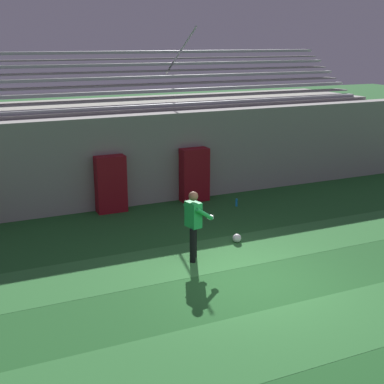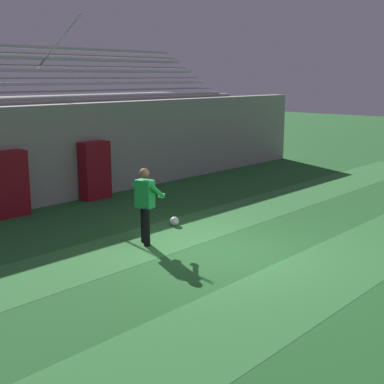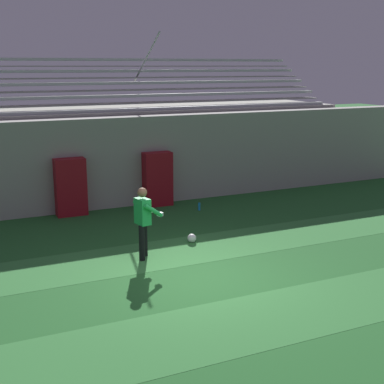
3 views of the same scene
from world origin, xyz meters
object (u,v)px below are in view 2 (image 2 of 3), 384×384
(goalkeeper, at_px, (145,201))
(soccer_ball, at_px, (174,221))
(padding_pillar_gate_left, at_px, (10,184))
(water_bottle, at_px, (144,195))
(padding_pillar_gate_right, at_px, (95,170))

(goalkeeper, xyz_separation_m, soccer_ball, (1.47, 0.55, -0.84))
(padding_pillar_gate_left, distance_m, water_bottle, 3.91)
(padding_pillar_gate_left, relative_size, goalkeeper, 1.02)
(goalkeeper, distance_m, soccer_ball, 1.78)
(padding_pillar_gate_right, bearing_deg, water_bottle, -49.59)
(goalkeeper, bearing_deg, water_bottle, 47.72)
(soccer_ball, bearing_deg, water_bottle, 61.12)
(soccer_ball, height_order, water_bottle, water_bottle)
(soccer_ball, xyz_separation_m, water_bottle, (1.49, 2.69, 0.01))
(padding_pillar_gate_right, relative_size, soccer_ball, 7.75)
(padding_pillar_gate_right, relative_size, water_bottle, 7.11)
(soccer_ball, bearing_deg, padding_pillar_gate_right, 81.75)
(goalkeeper, bearing_deg, padding_pillar_gate_right, 65.11)
(padding_pillar_gate_right, xyz_separation_m, soccer_ball, (-0.55, -3.79, -0.74))
(padding_pillar_gate_right, relative_size, goalkeeper, 1.02)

